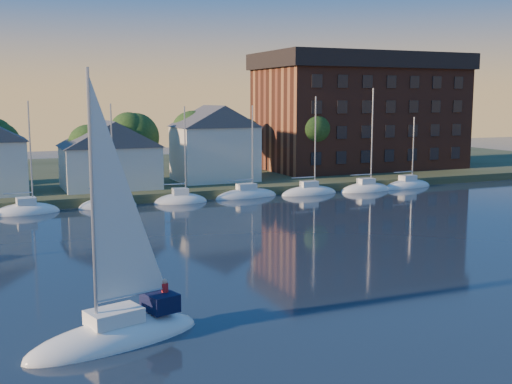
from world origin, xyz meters
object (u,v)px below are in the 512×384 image
clubhouse_east (214,142)px  hero_sailboat (117,330)px  condo_block (360,111)px  clubhouse_centre (110,154)px

clubhouse_east → hero_sailboat: hero_sailboat is taller
hero_sailboat → condo_block: bearing=-147.3°
condo_block → hero_sailboat: size_ratio=2.19×
clubhouse_centre → condo_block: bearing=11.2°
clubhouse_east → hero_sailboat: (-22.60, -49.16, -5.41)m
condo_block → hero_sailboat: (-48.60, -55.11, -9.20)m
clubhouse_centre → hero_sailboat: hero_sailboat is taller
hero_sailboat → clubhouse_centre: bearing=-116.2°
clubhouse_centre → clubhouse_east: bearing=8.1°
clubhouse_centre → clubhouse_east: (14.00, 2.00, 0.87)m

